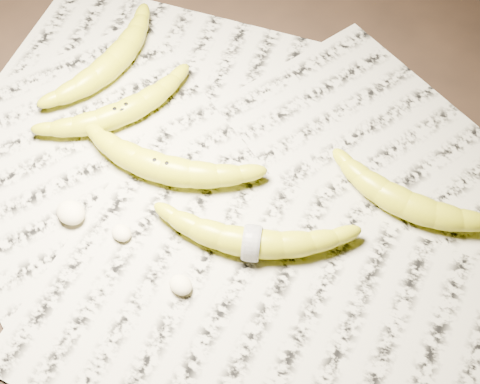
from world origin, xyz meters
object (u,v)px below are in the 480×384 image
Objects in this scene: banana_left_a at (121,112)px; banana_upper_a at (408,203)px; banana_taped at (252,242)px; banana_left_b at (112,61)px; banana_center at (162,167)px.

banana_upper_a reaches higher than banana_left_a.
banana_left_a is 0.28m from banana_taped.
banana_taped is at bearing -78.24° from banana_left_a.
banana_taped is at bearing -112.45° from banana_left_b.
banana_upper_a is (0.13, 0.17, 0.00)m from banana_taped.
banana_taped is 1.13× the size of banana_upper_a.
banana_upper_a is at bearing 23.76° from banana_taped.
banana_taped is 0.21m from banana_upper_a.
banana_center is at bearing 144.70° from banana_taped.
banana_upper_a is at bearing 7.78° from banana_center.
banana_left_b is 0.49m from banana_upper_a.
banana_upper_a is at bearing -87.85° from banana_left_b.
banana_left_b reaches higher than banana_left_a.
banana_left_b is at bearing 177.21° from banana_upper_a.
banana_taped is (0.17, -0.02, -0.00)m from banana_center.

